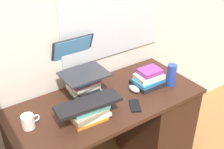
{
  "coord_description": "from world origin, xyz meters",
  "views": [
    {
      "loc": [
        -0.86,
        -1.33,
        1.91
      ],
      "look_at": [
        0.06,
        0.02,
        0.95
      ],
      "focal_mm": 44.33,
      "sensor_mm": 36.0,
      "label": 1
    }
  ],
  "objects": [
    {
      "name": "book_stack_tall",
      "position": [
        -0.09,
        0.15,
        0.85
      ],
      "size": [
        0.23,
        0.19,
        0.16
      ],
      "color": "teal",
      "rests_on": "desk"
    },
    {
      "name": "keyboard",
      "position": [
        -0.21,
        -0.1,
        0.89
      ],
      "size": [
        0.43,
        0.17,
        0.02
      ],
      "primitive_type": "cube",
      "rotation": [
        0.0,
        0.0,
        -0.08
      ],
      "color": "black",
      "rests_on": "book_stack_keyboard_riser"
    },
    {
      "name": "cell_phone",
      "position": [
        0.12,
        -0.17,
        0.77
      ],
      "size": [
        0.12,
        0.15,
        0.01
      ],
      "primitive_type": "cube",
      "rotation": [
        0.0,
        0.0,
        -0.5
      ],
      "color": "black",
      "rests_on": "desk"
    },
    {
      "name": "book_stack_side",
      "position": [
        0.37,
        -0.01,
        0.82
      ],
      "size": [
        0.24,
        0.19,
        0.13
      ],
      "color": "black",
      "rests_on": "desk"
    },
    {
      "name": "book_stack_keyboard_riser",
      "position": [
        -0.21,
        -0.1,
        0.82
      ],
      "size": [
        0.27,
        0.19,
        0.11
      ],
      "color": "orange",
      "rests_on": "desk"
    },
    {
      "name": "wall_back",
      "position": [
        0.0,
        0.35,
        1.3
      ],
      "size": [
        6.0,
        0.06,
        2.6
      ],
      "color": "silver",
      "rests_on": "ground"
    },
    {
      "name": "mug",
      "position": [
        -0.55,
        0.03,
        0.81
      ],
      "size": [
        0.12,
        0.08,
        0.09
      ],
      "color": "white",
      "rests_on": "desk"
    },
    {
      "name": "water_bottle",
      "position": [
        0.51,
        -0.11,
        0.85
      ],
      "size": [
        0.07,
        0.07,
        0.17
      ],
      "primitive_type": "cylinder",
      "color": "#263FA5",
      "rests_on": "desk"
    },
    {
      "name": "laptop",
      "position": [
        -0.09,
        0.22,
        0.99
      ],
      "size": [
        0.31,
        0.34,
        0.24
      ],
      "color": "#2D2D33",
      "rests_on": "book_stack_tall"
    },
    {
      "name": "computer_mouse",
      "position": [
        0.23,
        -0.02,
        0.78
      ],
      "size": [
        0.06,
        0.1,
        0.04
      ],
      "primitive_type": "ellipsoid",
      "color": "#A5A8AD",
      "rests_on": "desk"
    },
    {
      "name": "desk",
      "position": [
        0.35,
        -0.02,
        0.42
      ],
      "size": [
        1.38,
        0.62,
        0.77
      ],
      "color": "#381E14",
      "rests_on": "ground"
    }
  ]
}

